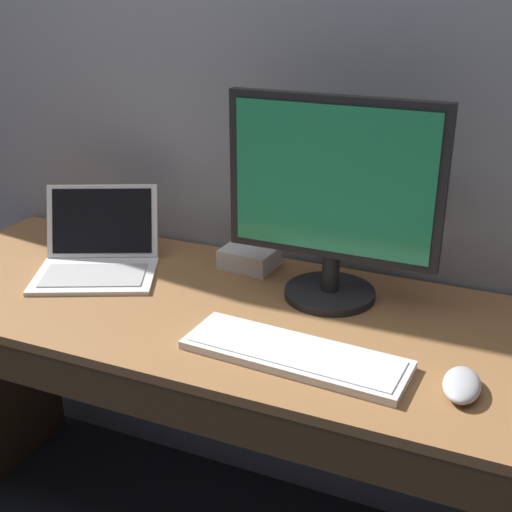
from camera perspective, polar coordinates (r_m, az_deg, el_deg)
back_wall at (r=1.73m, az=2.01°, el=16.91°), size 3.93×0.04×2.63m
desk at (r=1.69m, az=-3.02°, el=-11.84°), size 1.67×0.64×0.78m
laptop_white at (r=1.80m, az=-13.31°, el=0.40°), size 0.40×0.39×0.19m
external_monitor at (r=1.52m, az=6.55°, el=4.92°), size 0.50×0.22×0.48m
wired_keyboard at (r=1.37m, az=3.33°, el=-8.38°), size 0.47×0.18×0.02m
computer_mouse at (r=1.32m, az=17.15°, el=-10.46°), size 0.08×0.13×0.03m
external_drive_box at (r=1.77m, az=-0.57°, el=-0.14°), size 0.15×0.12×0.05m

